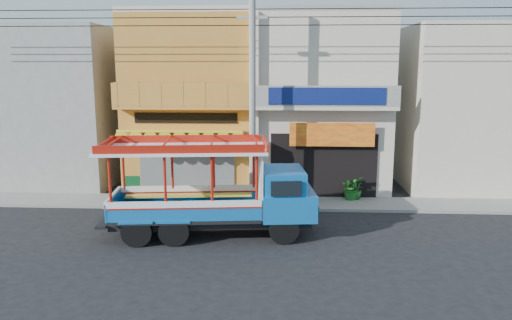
{
  "coord_description": "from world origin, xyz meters",
  "views": [
    {
      "loc": [
        0.19,
        -16.4,
        5.76
      ],
      "look_at": [
        -0.82,
        2.5,
        2.19
      ],
      "focal_mm": 35.0,
      "sensor_mm": 36.0,
      "label": 1
    }
  ],
  "objects_px": {
    "utility_pole": "(256,85)",
    "potted_plant_a": "(351,187)",
    "songthaew_truck": "(226,190)",
    "green_sign": "(132,190)",
    "potted_plant_c": "(356,188)"
  },
  "relations": [
    {
      "from": "songthaew_truck",
      "to": "green_sign",
      "type": "height_order",
      "value": "songthaew_truck"
    },
    {
      "from": "potted_plant_c",
      "to": "utility_pole",
      "type": "bearing_deg",
      "value": -49.01
    },
    {
      "from": "green_sign",
      "to": "potted_plant_a",
      "type": "distance_m",
      "value": 9.38
    },
    {
      "from": "green_sign",
      "to": "potted_plant_c",
      "type": "relative_size",
      "value": 1.13
    },
    {
      "from": "songthaew_truck",
      "to": "potted_plant_a",
      "type": "distance_m",
      "value": 6.78
    },
    {
      "from": "utility_pole",
      "to": "songthaew_truck",
      "type": "height_order",
      "value": "utility_pole"
    },
    {
      "from": "utility_pole",
      "to": "songthaew_truck",
      "type": "bearing_deg",
      "value": -104.77
    },
    {
      "from": "utility_pole",
      "to": "potted_plant_a",
      "type": "xyz_separation_m",
      "value": [
        4.03,
        1.3,
        -4.4
      ]
    },
    {
      "from": "green_sign",
      "to": "potted_plant_a",
      "type": "bearing_deg",
      "value": 4.02
    },
    {
      "from": "potted_plant_c",
      "to": "green_sign",
      "type": "bearing_deg",
      "value": -62.52
    },
    {
      "from": "utility_pole",
      "to": "potted_plant_a",
      "type": "bearing_deg",
      "value": 17.83
    },
    {
      "from": "green_sign",
      "to": "potted_plant_a",
      "type": "relative_size",
      "value": 1.02
    },
    {
      "from": "songthaew_truck",
      "to": "potted_plant_a",
      "type": "xyz_separation_m",
      "value": [
        4.9,
        4.59,
        -0.98
      ]
    },
    {
      "from": "utility_pole",
      "to": "potted_plant_a",
      "type": "height_order",
      "value": "utility_pole"
    },
    {
      "from": "potted_plant_a",
      "to": "potted_plant_c",
      "type": "relative_size",
      "value": 1.11
    }
  ]
}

